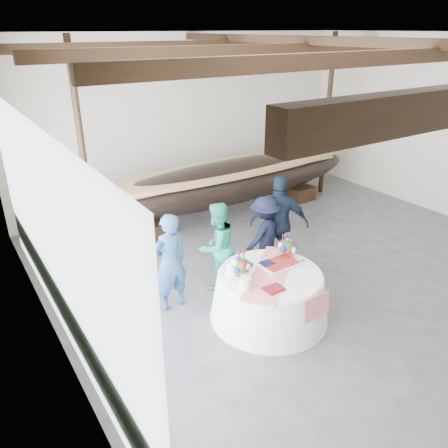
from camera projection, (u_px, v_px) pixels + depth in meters
floor at (345, 288)px, 8.41m from camera, size 10.00×12.00×0.01m
wall_back at (189, 120)px, 12.04m from camera, size 10.00×0.02×4.50m
wall_left at (63, 252)px, 4.97m from camera, size 0.02×12.00×4.50m
ceiling at (379, 34)px, 6.55m from camera, size 10.00×12.00×0.01m
pavilion_structure at (339, 66)px, 7.32m from camera, size 9.80×11.76×4.50m
open_bay at (52, 250)px, 5.93m from camera, size 0.03×7.00×3.20m
longboat_display at (230, 181)px, 11.28m from camera, size 7.95×1.59×1.49m
banquet_table at (269, 295)px, 7.41m from camera, size 2.02×2.02×0.87m
tabletop_items at (265, 261)px, 7.30m from camera, size 1.81×1.59×0.40m
guest_woman_blue at (170, 262)px, 7.51m from camera, size 0.69×0.48×1.80m
guest_woman_teal at (217, 246)px, 8.15m from camera, size 0.95×0.81×1.71m
guest_man_left at (265, 236)px, 8.65m from camera, size 1.16×0.81×1.64m
guest_man_right at (279, 223)px, 8.75m from camera, size 1.21×1.12×2.00m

